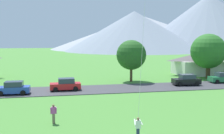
# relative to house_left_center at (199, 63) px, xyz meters

# --- Properties ---
(road_strip) EXTENTS (160.00, 6.71, 0.08)m
(road_strip) POSITION_rel_house_left_center_xyz_m (-20.58, -11.93, -2.24)
(road_strip) COLOR #38383D
(road_strip) RESTS_ON ground
(mountain_central_ridge) EXTENTS (130.14, 130.14, 23.39)m
(mountain_central_ridge) POSITION_rel_house_left_center_xyz_m (30.99, 134.30, 9.41)
(mountain_central_ridge) COLOR #8E939E
(mountain_central_ridge) RESTS_ON ground
(mountain_east_ridge) EXTENTS (96.06, 96.06, 35.67)m
(mountain_east_ridge) POSITION_rel_house_left_center_xyz_m (67.16, 108.75, 15.55)
(mountain_east_ridge) COLOR gray
(mountain_east_ridge) RESTS_ON ground
(mountain_far_east_ridge) EXTENTS (82.26, 82.26, 23.38)m
(mountain_far_east_ridge) POSITION_rel_house_left_center_xyz_m (15.73, 102.82, 9.40)
(mountain_far_east_ridge) COLOR gray
(mountain_far_east_ridge) RESTS_ON ground
(house_left_center) EXTENTS (10.26, 7.02, 4.41)m
(house_left_center) POSITION_rel_house_left_center_xyz_m (0.00, 0.00, 0.00)
(house_left_center) COLOR silver
(house_left_center) RESTS_ON ground
(tree_near_left) EXTENTS (5.02, 5.02, 7.03)m
(tree_near_left) POSITION_rel_house_left_center_xyz_m (-15.97, -5.98, 2.22)
(tree_near_left) COLOR #4C3823
(tree_near_left) RESTS_ON ground
(tree_right_of_center) EXTENTS (6.30, 6.30, 8.14)m
(tree_right_of_center) POSITION_rel_house_left_center_xyz_m (-1.34, -5.29, 2.70)
(tree_right_of_center) COLOR #4C3823
(tree_right_of_center) RESTS_ON ground
(parked_car_blue_west_end) EXTENTS (4.21, 2.11, 1.68)m
(parked_car_blue_west_end) POSITION_rel_house_left_center_xyz_m (-33.78, -13.33, -1.42)
(parked_car_blue_west_end) COLOR #2847A8
(parked_car_blue_west_end) RESTS_ON road_strip
(parked_car_green_mid_west) EXTENTS (4.27, 2.22, 1.68)m
(parked_car_green_mid_west) POSITION_rel_house_left_center_xyz_m (-1.69, -10.35, -1.42)
(parked_car_green_mid_west) COLOR #237042
(parked_car_green_mid_west) RESTS_ON road_strip
(parked_car_red_mid_east) EXTENTS (4.24, 2.15, 1.68)m
(parked_car_red_mid_east) POSITION_rel_house_left_center_xyz_m (-27.07, -11.91, -1.42)
(parked_car_red_mid_east) COLOR red
(parked_car_red_mid_east) RESTS_ON road_strip
(parked_car_black_east_end) EXTENTS (4.28, 2.23, 1.68)m
(parked_car_black_east_end) POSITION_rel_house_left_center_xyz_m (-8.60, -11.45, -1.42)
(parked_car_black_east_end) COLOR black
(parked_car_black_east_end) RESTS_ON road_strip
(watcher_person) EXTENTS (0.56, 0.24, 1.68)m
(watcher_person) POSITION_rel_house_left_center_xyz_m (-28.40, -26.25, -1.41)
(watcher_person) COLOR #70604C
(watcher_person) RESTS_ON ground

